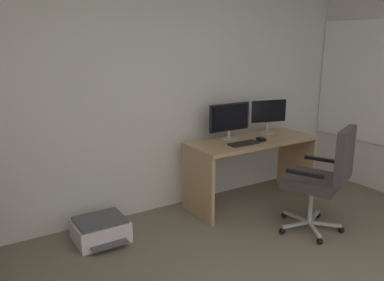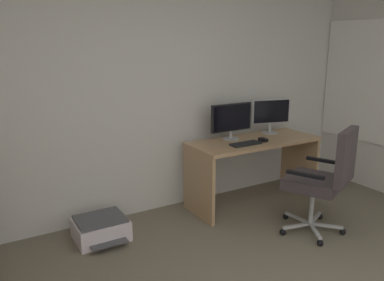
# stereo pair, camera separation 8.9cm
# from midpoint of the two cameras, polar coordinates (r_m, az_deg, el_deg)

# --- Properties ---
(wall_back) EXTENTS (5.42, 0.10, 2.60)m
(wall_back) POSITION_cam_midpoint_polar(r_m,az_deg,el_deg) (3.99, -7.27, 7.34)
(wall_back) COLOR silver
(wall_back) RESTS_ON ground
(window_pane) EXTENTS (0.01, 1.53, 1.37)m
(window_pane) POSITION_cam_midpoint_polar(r_m,az_deg,el_deg) (5.11, 26.57, 7.49)
(window_pane) COLOR white
(window_frame) EXTENTS (0.02, 1.61, 1.45)m
(window_frame) POSITION_cam_midpoint_polar(r_m,az_deg,el_deg) (5.11, 26.52, 7.49)
(window_frame) COLOR white
(desk) EXTENTS (1.46, 0.59, 0.73)m
(desk) POSITION_cam_midpoint_polar(r_m,az_deg,el_deg) (4.37, 9.56, -2.33)
(desk) COLOR tan
(desk) RESTS_ON ground
(monitor_main) EXTENTS (0.51, 0.18, 0.39)m
(monitor_main) POSITION_cam_midpoint_polar(r_m,az_deg,el_deg) (4.26, 6.39, 3.18)
(monitor_main) COLOR #B2B5B7
(monitor_main) RESTS_ON desk
(monitor_secondary) EXTENTS (0.47, 0.18, 0.40)m
(monitor_secondary) POSITION_cam_midpoint_polar(r_m,az_deg,el_deg) (4.61, 12.00, 3.97)
(monitor_secondary) COLOR #B2B5B7
(monitor_secondary) RESTS_ON desk
(keyboard) EXTENTS (0.34, 0.13, 0.02)m
(keyboard) POSITION_cam_midpoint_polar(r_m,az_deg,el_deg) (4.09, 8.49, -0.49)
(keyboard) COLOR black
(keyboard) RESTS_ON desk
(computer_mouse) EXTENTS (0.06, 0.10, 0.03)m
(computer_mouse) POSITION_cam_midpoint_polar(r_m,az_deg,el_deg) (4.26, 10.96, 0.10)
(computer_mouse) COLOR black
(computer_mouse) RESTS_ON desk
(office_chair) EXTENTS (0.65, 0.70, 1.04)m
(office_chair) POSITION_cam_midpoint_polar(r_m,az_deg,el_deg) (3.81, 19.50, -4.94)
(office_chair) COLOR #B7BABC
(office_chair) RESTS_ON ground
(printer) EXTENTS (0.47, 0.48, 0.21)m
(printer) POSITION_cam_midpoint_polar(r_m,az_deg,el_deg) (3.76, -12.52, -12.47)
(printer) COLOR silver
(printer) RESTS_ON ground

